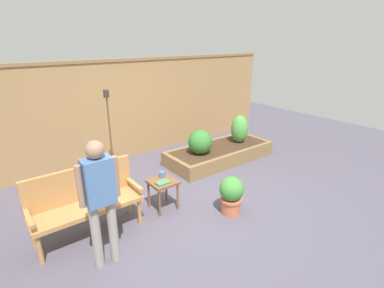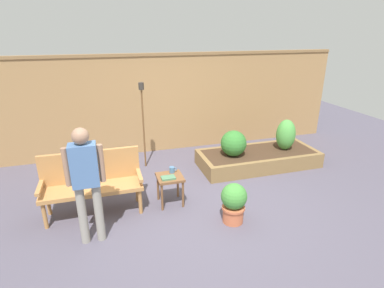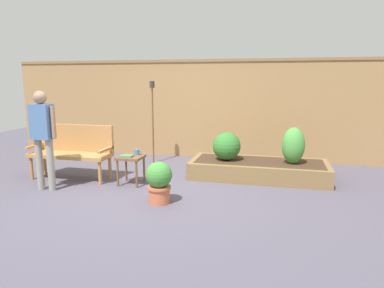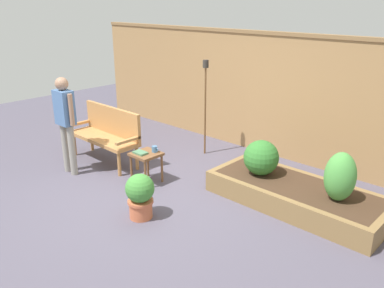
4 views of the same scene
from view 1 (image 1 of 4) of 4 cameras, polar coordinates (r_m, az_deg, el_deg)
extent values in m
plane|color=#514C5B|center=(4.80, -0.43, -12.20)|extent=(14.00, 14.00, 0.00)
cube|color=#A37A4C|center=(6.51, -14.47, 5.96)|extent=(8.40, 0.10, 2.10)
cube|color=olive|center=(6.35, -15.34, 15.44)|extent=(8.40, 0.14, 0.06)
cylinder|color=#B77F47|center=(4.68, -12.29, -10.82)|extent=(0.06, 0.06, 0.40)
cylinder|color=#B77F47|center=(4.40, -10.19, -12.82)|extent=(0.06, 0.06, 0.40)
cylinder|color=#B77F47|center=(4.40, -28.47, -15.19)|extent=(0.06, 0.06, 0.40)
cylinder|color=#B77F47|center=(4.10, -27.52, -17.75)|extent=(0.06, 0.06, 0.40)
cube|color=#B77F47|center=(4.23, -19.64, -11.58)|extent=(1.44, 0.48, 0.06)
cube|color=#B77F47|center=(4.28, -20.98, -7.22)|extent=(1.44, 0.06, 0.48)
cube|color=#B77F47|center=(4.06, -29.27, -12.37)|extent=(0.06, 0.48, 0.04)
cube|color=#B77F47|center=(4.37, -11.24, -7.65)|extent=(0.06, 0.48, 0.04)
cylinder|color=brown|center=(4.90, -5.03, -8.62)|extent=(0.04, 0.04, 0.44)
cylinder|color=brown|center=(4.66, -2.80, -10.19)|extent=(0.04, 0.04, 0.44)
cylinder|color=brown|center=(4.76, -8.43, -9.72)|extent=(0.04, 0.04, 0.44)
cylinder|color=brown|center=(4.51, -6.31, -11.43)|extent=(0.04, 0.04, 0.44)
cube|color=brown|center=(4.59, -5.75, -7.37)|extent=(0.40, 0.40, 0.04)
cylinder|color=teal|center=(4.68, -5.90, -5.89)|extent=(0.09, 0.09, 0.09)
torus|color=teal|center=(4.70, -5.40, -5.74)|extent=(0.06, 0.01, 0.06)
cube|color=#4C7A56|center=(4.49, -5.70, -7.47)|extent=(0.21, 0.14, 0.03)
cylinder|color=#C66642|center=(4.66, 7.54, -11.97)|extent=(0.30, 0.30, 0.21)
cylinder|color=#C66642|center=(4.60, 7.61, -10.68)|extent=(0.33, 0.33, 0.04)
sphere|color=#428938|center=(4.51, 7.72, -8.65)|extent=(0.37, 0.37, 0.37)
cube|color=olive|center=(6.21, 8.19, -3.04)|extent=(2.40, 0.09, 0.30)
cube|color=olive|center=(6.83, 2.77, -0.69)|extent=(2.40, 0.09, 0.30)
cube|color=olive|center=(5.84, -3.04, -4.38)|extent=(0.09, 0.82, 0.30)
cube|color=olive|center=(7.30, 12.04, 0.27)|extent=(0.09, 0.82, 0.30)
cube|color=#422D1E|center=(6.51, 5.35, -1.81)|extent=(2.22, 0.82, 0.30)
cylinder|color=brown|center=(6.07, 1.60, -1.55)|extent=(0.04, 0.04, 0.06)
sphere|color=#33752D|center=(6.00, 1.62, 0.41)|extent=(0.50, 0.50, 0.50)
cylinder|color=brown|center=(6.81, 9.12, 0.63)|extent=(0.04, 0.04, 0.06)
ellipsoid|color=#4C9942|center=(6.72, 9.25, 2.91)|extent=(0.38, 0.38, 0.63)
cylinder|color=brown|center=(5.67, -15.54, 0.96)|extent=(0.03, 0.03, 1.57)
cylinder|color=#332D28|center=(5.46, -16.37, 9.40)|extent=(0.10, 0.10, 0.13)
cylinder|color=gray|center=(3.74, -15.12, -15.92)|extent=(0.11, 0.11, 0.82)
cylinder|color=gray|center=(3.69, -18.09, -16.82)|extent=(0.11, 0.11, 0.82)
cube|color=#4C70A3|center=(3.36, -17.73, -6.96)|extent=(0.32, 0.20, 0.54)
cylinder|color=#9E755B|center=(3.42, -14.60, -6.13)|extent=(0.07, 0.07, 0.49)
cylinder|color=#9E755B|center=(3.31, -20.98, -7.79)|extent=(0.07, 0.07, 0.49)
sphere|color=#9E755B|center=(3.22, -18.42, -1.06)|extent=(0.20, 0.20, 0.20)
camera|label=2|loc=(1.40, 83.72, 4.90)|focal=28.60mm
camera|label=3|loc=(4.84, 71.25, -3.89)|focal=32.57mm
camera|label=4|loc=(6.45, 55.31, 12.49)|focal=37.28mm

